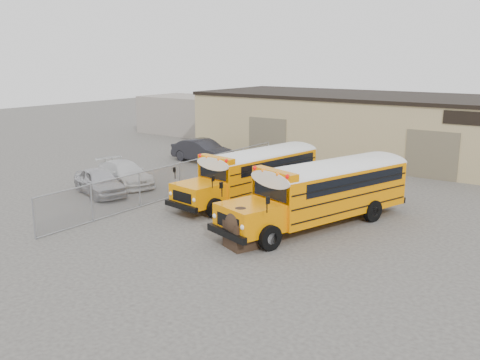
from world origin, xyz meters
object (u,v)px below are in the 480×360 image
Objects in this scene: school_bus_right at (406,171)px; car_dark at (203,151)px; car_white at (125,173)px; car_silver at (100,182)px; school_bus_left at (316,156)px; tarp_bundle at (241,227)px.

school_bus_right reaches higher than car_dark.
car_silver is at bearing -149.09° from car_white.
school_bus_right reaches higher than car_silver.
school_bus_left reaches higher than tarp_bundle.
car_silver is 0.86× the size of car_dark.
school_bus_left is 11.46m from car_white.
car_silver is at bearing -167.78° from car_dark.
school_bus_left is 1.95× the size of car_white.
school_bus_right is 2.05× the size of car_dark.
car_dark is at bearing 175.54° from school_bus_left.
car_dark reaches higher than car_silver.
car_white is 0.97× the size of car_dark.
tarp_bundle is 0.34× the size of car_dark.
car_silver is (-8.18, -9.71, -0.82)m from school_bus_left.
tarp_bundle is 17.80m from car_dark.
tarp_bundle is (2.95, -12.03, -0.69)m from school_bus_left.
tarp_bundle is (-3.02, -10.47, -0.82)m from school_bus_right.
tarp_bundle is 0.35× the size of car_white.
car_dark is at bearing 171.55° from school_bus_right.
car_white is at bearing -158.58° from school_bus_right.
school_bus_left is 6.18m from school_bus_right.
tarp_bundle is at bearing -76.21° from school_bus_left.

